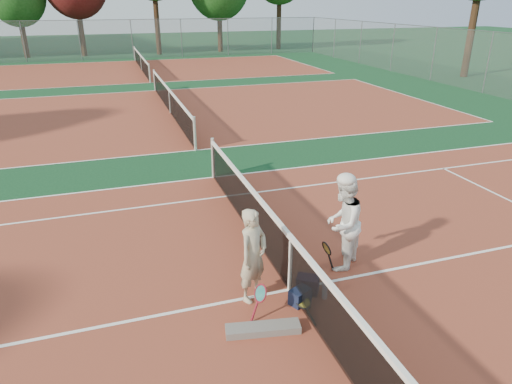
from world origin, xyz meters
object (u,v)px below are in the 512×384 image
Objects in this scene: racket_black_held at (326,256)px; water_bottle at (325,291)px; racket_spare at (303,304)px; player_b at (343,223)px; racket_red at (260,302)px; player_a at (253,255)px; sports_bag_navy at (300,296)px; net_main at (290,264)px; sports_bag_purple at (308,285)px.

racket_black_held is 1.92× the size of water_bottle.
player_b is at bearing -50.65° from racket_spare.
racket_red is 0.95× the size of racket_spare.
water_bottle is at bearing 6.17° from player_b.
player_a is 1.00m from sports_bag_navy.
player_b is 2.91× the size of racket_spare.
water_bottle reaches higher than sports_bag_navy.
sports_bag_navy is (0.02, -0.38, -0.38)m from net_main.
player_a is at bearing -29.91° from player_b.
racket_black_held is (1.46, 0.36, -0.49)m from player_a.
player_a is 2.77× the size of racket_red.
player_a reaches higher than racket_spare.
sports_bag_purple is (-0.88, -0.56, -0.72)m from player_b.
player_a is 5.21× the size of water_bottle.
player_a is 2.72× the size of racket_black_held.
water_bottle reaches higher than sports_bag_purple.
sports_bag_navy is at bearing -87.05° from net_main.
racket_black_held is at bearing 7.44° from racket_red.
racket_spare is 1.66× the size of sports_bag_purple.
water_bottle is at bearing -1.19° from sports_bag_navy.
racket_black_held is 0.77m from sports_bag_purple.
racket_spare is 0.45m from sports_bag_purple.
net_main is 33.85× the size of sports_bag_navy.
sports_bag_purple is at bearing -0.70° from racket_red.
racket_black_held reaches higher than water_bottle.
sports_bag_purple reaches higher than racket_spare.
racket_red is (-0.06, -0.52, -0.50)m from player_a.
racket_red is at bearing 21.53° from racket_black_held.
racket_red is at bearing -158.14° from sports_bag_purple.
player_b is 1.27m from sports_bag_purple.
player_a is 1.31m from water_bottle.
racket_red is (-0.69, -0.53, -0.23)m from net_main.
sports_bag_navy is 1.08× the size of water_bottle.
player_b reaches higher than racket_red.
net_main reaches higher than water_bottle.
water_bottle is at bearing -15.89° from racket_red.
racket_red is 1.03m from sports_bag_purple.
racket_red reaches higher than racket_spare.
player_a reaches higher than sports_bag_navy.
racket_black_held is at bearing -43.23° from racket_spare.
sports_bag_navy is (0.65, -0.38, -0.65)m from player_a.
net_main is 0.90m from racket_red.
racket_black_held is at bearing -21.76° from player_a.
sports_bag_purple is at bearing -44.45° from player_a.
net_main is 1.26m from player_b.
racket_red is 0.74m from sports_bag_navy.
player_b is at bearing -22.25° from player_a.
racket_black_held reaches higher than sports_bag_purple.
racket_black_held is at bearing 22.94° from net_main.
player_a is at bearing 149.87° from sports_bag_navy.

